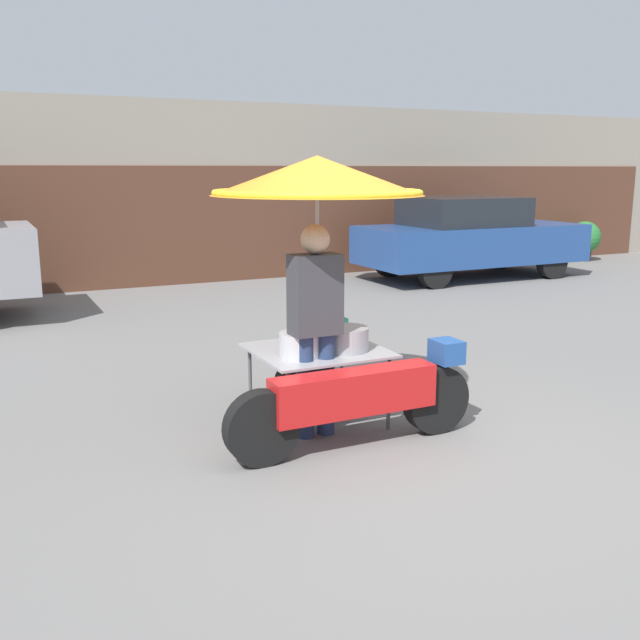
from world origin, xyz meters
The scene contains 6 objects.
ground_plane centered at (0.00, 0.00, 0.00)m, with size 36.00×36.00×0.00m, color slate.
shopfront_building centered at (0.00, 9.44, 1.61)m, with size 28.00×2.06×3.23m.
vendor_motorcycle_cart centered at (-0.25, 0.81, 1.61)m, with size 2.01×1.66×2.15m.
vendor_person centered at (-0.41, 0.62, 0.93)m, with size 0.38×0.22×1.65m.
parked_car centered at (5.76, 6.80, 0.78)m, with size 4.31×1.78×1.53m.
potted_plant centered at (9.73, 7.77, 0.51)m, with size 0.71×0.71×0.89m.
Camera 1 is at (-2.68, -4.16, 2.05)m, focal length 40.00 mm.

